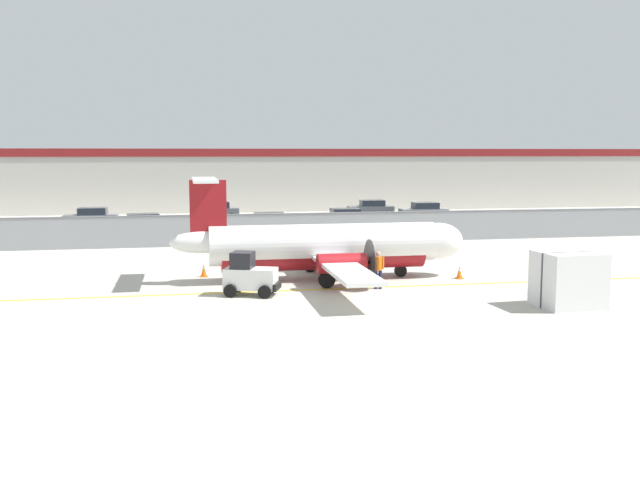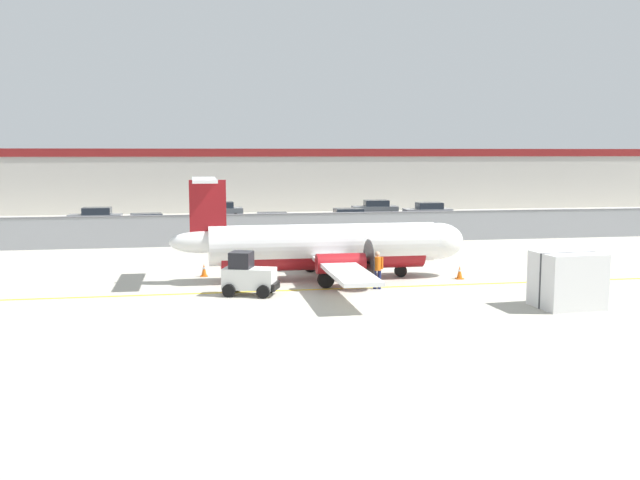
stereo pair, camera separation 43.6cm
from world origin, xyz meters
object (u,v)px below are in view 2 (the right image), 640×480
at_px(traffic_cone_far_right, 204,270).
at_px(parked_car_1, 148,224).
at_px(commuter_airplane, 329,246).
at_px(traffic_cone_near_right, 400,268).
at_px(parked_car_3, 274,223).
at_px(parked_car_6, 428,212).
at_px(parked_car_2, 220,211).
at_px(parked_car_4, 347,219).
at_px(parked_car_5, 375,209).
at_px(traffic_cone_near_left, 343,266).
at_px(cargo_container, 567,280).
at_px(parked_car_0, 96,217).
at_px(baggage_tug, 248,275).
at_px(ground_crew_worker, 377,268).
at_px(traffic_cone_far_left, 460,273).

bearing_deg(traffic_cone_far_right, parked_car_1, 101.86).
height_order(commuter_airplane, traffic_cone_near_right, commuter_airplane).
bearing_deg(parked_car_3, parked_car_6, 32.12).
bearing_deg(parked_car_1, parked_car_6, 9.38).
height_order(traffic_cone_far_right, parked_car_6, parked_car_6).
bearing_deg(parked_car_2, parked_car_4, 133.85).
relative_size(traffic_cone_near_right, parked_car_5, 0.15).
bearing_deg(traffic_cone_near_left, traffic_cone_far_right, -178.49).
bearing_deg(parked_car_1, traffic_cone_near_right, -62.15).
xyz_separation_m(cargo_container, parked_car_0, (-22.36, 34.11, -0.21)).
bearing_deg(cargo_container, parked_car_6, 76.15).
xyz_separation_m(commuter_airplane, baggage_tug, (-4.14, -3.21, -0.75)).
bearing_deg(baggage_tug, parked_car_2, 109.53).
relative_size(ground_crew_worker, traffic_cone_far_right, 2.66).
bearing_deg(parked_car_5, parked_car_3, 51.21).
distance_m(baggage_tug, traffic_cone_near_right, 8.93).
relative_size(baggage_tug, parked_car_1, 0.58).
height_order(parked_car_1, parked_car_5, same).
distance_m(cargo_container, parked_car_2, 40.97).
xyz_separation_m(parked_car_0, parked_car_2, (10.14, 4.99, 0.00)).
distance_m(traffic_cone_near_right, traffic_cone_far_right, 9.83).
relative_size(traffic_cone_near_right, traffic_cone_far_right, 1.00).
relative_size(parked_car_0, parked_car_6, 0.99).
bearing_deg(cargo_container, traffic_cone_far_left, 100.98).
height_order(parked_car_0, parked_car_2, same).
xyz_separation_m(commuter_airplane, parked_car_2, (-4.11, 31.22, -0.71)).
bearing_deg(traffic_cone_near_left, cargo_container, -54.61).
relative_size(parked_car_0, parked_car_1, 0.96).
bearing_deg(traffic_cone_far_right, parked_car_5, 60.86).
bearing_deg(traffic_cone_far_left, parked_car_0, 126.94).
relative_size(baggage_tug, parked_car_5, 0.60).
height_order(traffic_cone_near_right, parked_car_2, parked_car_2).
bearing_deg(parked_car_1, parked_car_3, -12.54).
bearing_deg(parked_car_0, traffic_cone_near_right, 125.98).
bearing_deg(traffic_cone_near_right, traffic_cone_far_left, -37.05).
bearing_deg(parked_car_0, parked_car_4, 167.44).
distance_m(cargo_container, parked_car_1, 32.74).
height_order(parked_car_4, parked_car_5, same).
distance_m(parked_car_2, parked_car_3, 12.87).
bearing_deg(traffic_cone_far_left, baggage_tug, -168.36).
height_order(ground_crew_worker, parked_car_5, same).
relative_size(commuter_airplane, parked_car_0, 3.79).
distance_m(ground_crew_worker, parked_car_5, 34.89).
relative_size(traffic_cone_near_left, parked_car_4, 0.15).
bearing_deg(traffic_cone_near_right, parked_car_3, 103.68).
distance_m(traffic_cone_near_right, parked_car_0, 31.20).
xyz_separation_m(traffic_cone_near_right, parked_car_2, (-7.93, 30.42, 0.58)).
bearing_deg(traffic_cone_far_left, parked_car_5, 82.83).
xyz_separation_m(parked_car_2, parked_car_5, (14.42, -0.24, 0.00)).
relative_size(commuter_airplane, ground_crew_worker, 9.41).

